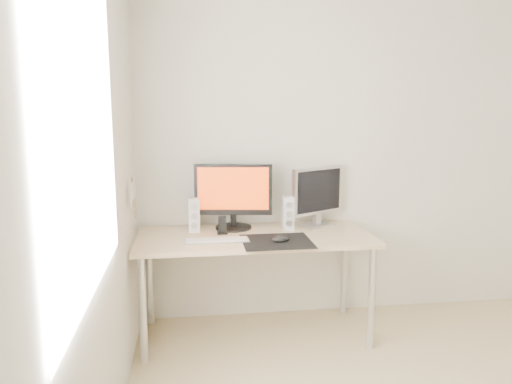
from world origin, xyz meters
TOP-DOWN VIEW (x-y plane):
  - wall_back at (0.00, 1.75)m, footprint 3.50×0.00m
  - wall_left at (-1.75, 0.00)m, footprint 0.00×3.50m
  - window_pane at (-1.74, 0.00)m, footprint 0.00×1.30m
  - mousepad at (-0.81, 1.19)m, footprint 0.45×0.40m
  - mouse at (-0.79, 1.16)m, footprint 0.11×0.07m
  - desk at (-0.93, 1.38)m, footprint 1.60×0.70m
  - main_monitor at (-1.06, 1.57)m, footprint 0.55×0.30m
  - second_monitor at (-0.45, 1.57)m, footprint 0.41×0.25m
  - speaker_left at (-1.34, 1.53)m, footprint 0.08×0.09m
  - speaker_right at (-0.67, 1.50)m, footprint 0.08×0.09m
  - keyboard at (-1.20, 1.25)m, footprint 0.42×0.12m
  - phone_dock at (-1.15, 1.44)m, footprint 0.07×0.06m
  - pennant at (-1.72, 1.24)m, footprint 0.01×0.23m

SIDE VIEW (x-z plane):
  - desk at x=-0.93m, z-range 0.29..1.02m
  - mousepad at x=-0.81m, z-range 0.73..0.73m
  - keyboard at x=-1.20m, z-range 0.73..0.75m
  - mouse at x=-0.79m, z-range 0.73..0.77m
  - phone_dock at x=-1.15m, z-range 0.71..0.83m
  - speaker_left at x=-1.34m, z-range 0.73..0.97m
  - speaker_right at x=-0.67m, z-range 0.73..0.97m
  - second_monitor at x=-0.45m, z-range 0.75..1.19m
  - main_monitor at x=-1.06m, z-range 0.75..1.22m
  - pennant at x=-1.72m, z-range 0.90..1.19m
  - wall_back at x=0.00m, z-range -0.50..3.00m
  - wall_left at x=-1.75m, z-range -0.50..3.00m
  - window_pane at x=-1.74m, z-range 0.85..2.15m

